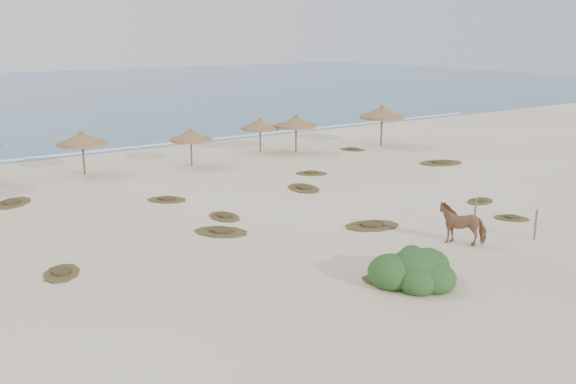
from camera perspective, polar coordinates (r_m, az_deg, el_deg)
name	(u,v)px	position (r m, az deg, el deg)	size (l,w,h in m)	color
ground	(383,236)	(27.06, 8.42, -3.87)	(160.00, 160.00, 0.00)	beige
ocean	(1,95)	(95.69, -24.16, 7.90)	(200.00, 100.00, 0.01)	#2C5885
foam_line	(141,147)	(48.77, -12.90, 3.96)	(70.00, 0.60, 0.01)	white
palapa_2	(82,139)	(39.69, -17.83, 4.49)	(2.97, 2.97, 2.73)	brown
palapa_3	(191,136)	(40.74, -8.63, 4.95)	(2.95, 2.95, 2.48)	brown
palapa_4	(296,122)	(44.98, 0.72, 6.23)	(3.07, 3.07, 2.75)	brown
palapa_5	(260,125)	(44.95, -2.50, 6.00)	(3.39, 3.39, 2.53)	brown
palapa_6	(382,113)	(48.11, 8.37, 6.97)	(4.03, 4.03, 3.15)	brown
horse	(462,224)	(26.62, 15.24, -2.72)	(0.87, 1.90, 1.60)	brown
fence_post_near	(475,213)	(28.78, 16.30, -1.81)	(0.10, 0.10, 1.34)	#6E6252
fence_post_far	(536,225)	(28.00, 21.15, -2.73)	(0.09, 0.09, 1.26)	#6E6252
bush	(415,271)	(22.11, 11.24, -6.87)	(3.18, 2.80, 1.42)	#2C4F22
scrub_0	(61,273)	(24.00, -19.50, -6.79)	(1.89, 2.22, 0.16)	brown
scrub_1	(221,231)	(27.32, -5.96, -3.51)	(2.69, 2.82, 0.16)	brown
scrub_2	(224,216)	(29.49, -5.67, -2.17)	(1.27, 1.93, 0.16)	brown
scrub_3	(304,188)	(34.67, 1.40, 0.36)	(2.01, 2.67, 0.16)	brown
scrub_4	(480,201)	(33.43, 16.71, -0.76)	(1.85, 1.38, 0.16)	brown
scrub_5	(441,163)	(42.57, 13.42, 2.56)	(3.33, 2.64, 0.16)	brown
scrub_6	(12,203)	(34.48, -23.35, -0.89)	(2.84, 2.89, 0.16)	brown
scrub_7	(311,173)	(38.35, 2.10, 1.69)	(2.25, 2.18, 0.16)	brown
scrub_9	(372,225)	(28.25, 7.47, -2.96)	(2.86, 2.30, 0.16)	brown
scrub_10	(353,149)	(46.39, 5.78, 3.80)	(1.96, 2.22, 0.16)	brown
scrub_11	(385,281)	(22.18, 8.64, -7.83)	(1.70, 2.01, 0.16)	brown
scrub_12	(512,218)	(30.84, 19.25, -2.19)	(1.76, 1.85, 0.16)	brown
scrub_13	(167,199)	(32.87, -10.72, -0.65)	(2.36, 2.35, 0.16)	brown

